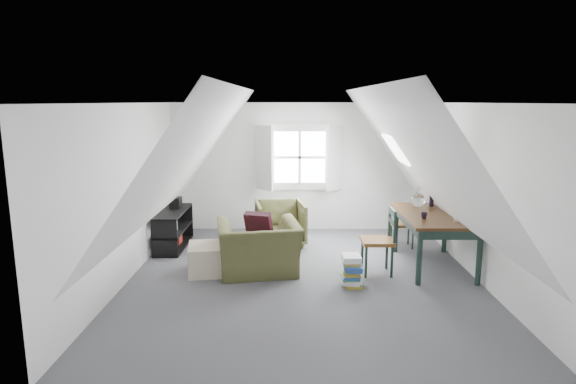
{
  "coord_description": "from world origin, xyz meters",
  "views": [
    {
      "loc": [
        -0.18,
        -6.61,
        2.52
      ],
      "look_at": [
        -0.22,
        0.6,
        1.16
      ],
      "focal_mm": 30.0,
      "sensor_mm": 36.0,
      "label": 1
    }
  ],
  "objects_px": {
    "dining_table": "(435,221)",
    "media_shelf": "(173,231)",
    "ottoman": "(211,259)",
    "dining_chair_far": "(403,224)",
    "armchair_near": "(259,272)",
    "magazine_stack": "(352,271)",
    "armchair_far": "(280,244)",
    "dining_chair_near": "(380,240)"
  },
  "relations": [
    {
      "from": "ottoman",
      "to": "magazine_stack",
      "type": "height_order",
      "value": "magazine_stack"
    },
    {
      "from": "dining_table",
      "to": "media_shelf",
      "type": "xyz_separation_m",
      "value": [
        -4.25,
        0.98,
        -0.43
      ]
    },
    {
      "from": "media_shelf",
      "to": "magazine_stack",
      "type": "height_order",
      "value": "media_shelf"
    },
    {
      "from": "dining_chair_far",
      "to": "dining_chair_near",
      "type": "xyz_separation_m",
      "value": [
        -0.64,
        -1.29,
        0.09
      ]
    },
    {
      "from": "armchair_far",
      "to": "media_shelf",
      "type": "bearing_deg",
      "value": 176.73
    },
    {
      "from": "armchair_near",
      "to": "dining_chair_far",
      "type": "relative_size",
      "value": 1.45
    },
    {
      "from": "dining_chair_near",
      "to": "media_shelf",
      "type": "height_order",
      "value": "dining_chair_near"
    },
    {
      "from": "media_shelf",
      "to": "magazine_stack",
      "type": "relative_size",
      "value": 2.95
    },
    {
      "from": "armchair_near",
      "to": "dining_chair_near",
      "type": "xyz_separation_m",
      "value": [
        1.8,
        -0.01,
        0.51
      ]
    },
    {
      "from": "magazine_stack",
      "to": "armchair_far",
      "type": "bearing_deg",
      "value": 117.79
    },
    {
      "from": "dining_table",
      "to": "magazine_stack",
      "type": "height_order",
      "value": "dining_table"
    },
    {
      "from": "dining_chair_near",
      "to": "magazine_stack",
      "type": "xyz_separation_m",
      "value": [
        -0.47,
        -0.5,
        -0.3
      ]
    },
    {
      "from": "media_shelf",
      "to": "magazine_stack",
      "type": "xyz_separation_m",
      "value": [
        2.9,
        -1.76,
        -0.08
      ]
    },
    {
      "from": "magazine_stack",
      "to": "media_shelf",
      "type": "bearing_deg",
      "value": 148.72
    },
    {
      "from": "dining_chair_near",
      "to": "dining_table",
      "type": "bearing_deg",
      "value": 119.78
    },
    {
      "from": "armchair_near",
      "to": "dining_table",
      "type": "height_order",
      "value": "dining_table"
    },
    {
      "from": "armchair_far",
      "to": "dining_chair_far",
      "type": "height_order",
      "value": "dining_chair_far"
    },
    {
      "from": "dining_chair_far",
      "to": "dining_chair_near",
      "type": "height_order",
      "value": "dining_chair_near"
    },
    {
      "from": "ottoman",
      "to": "dining_table",
      "type": "height_order",
      "value": "dining_table"
    },
    {
      "from": "dining_table",
      "to": "media_shelf",
      "type": "relative_size",
      "value": 1.32
    },
    {
      "from": "ottoman",
      "to": "media_shelf",
      "type": "distance_m",
      "value": 1.51
    },
    {
      "from": "media_shelf",
      "to": "dining_table",
      "type": "bearing_deg",
      "value": -9.71
    },
    {
      "from": "armchair_near",
      "to": "magazine_stack",
      "type": "bearing_deg",
      "value": 148.65
    },
    {
      "from": "ottoman",
      "to": "magazine_stack",
      "type": "relative_size",
      "value": 1.48
    },
    {
      "from": "armchair_near",
      "to": "ottoman",
      "type": "bearing_deg",
      "value": -10.82
    },
    {
      "from": "ottoman",
      "to": "media_shelf",
      "type": "relative_size",
      "value": 0.5
    },
    {
      "from": "armchair_near",
      "to": "media_shelf",
      "type": "distance_m",
      "value": 2.03
    },
    {
      "from": "dining_chair_far",
      "to": "magazine_stack",
      "type": "distance_m",
      "value": 2.12
    },
    {
      "from": "dining_table",
      "to": "dining_chair_far",
      "type": "xyz_separation_m",
      "value": [
        -0.24,
        1.01,
        -0.3
      ]
    },
    {
      "from": "dining_table",
      "to": "dining_chair_far",
      "type": "bearing_deg",
      "value": 98.94
    },
    {
      "from": "ottoman",
      "to": "dining_chair_far",
      "type": "height_order",
      "value": "dining_chair_far"
    },
    {
      "from": "armchair_far",
      "to": "media_shelf",
      "type": "height_order",
      "value": "media_shelf"
    },
    {
      "from": "dining_table",
      "to": "magazine_stack",
      "type": "relative_size",
      "value": 3.88
    },
    {
      "from": "dining_chair_near",
      "to": "magazine_stack",
      "type": "bearing_deg",
      "value": -31.13
    },
    {
      "from": "armchair_near",
      "to": "dining_chair_near",
      "type": "distance_m",
      "value": 1.87
    },
    {
      "from": "dining_table",
      "to": "dining_chair_far",
      "type": "relative_size",
      "value": 2.06
    },
    {
      "from": "armchair_near",
      "to": "dining_chair_near",
      "type": "bearing_deg",
      "value": 169.36
    },
    {
      "from": "ottoman",
      "to": "dining_chair_near",
      "type": "height_order",
      "value": "dining_chair_near"
    },
    {
      "from": "dining_chair_far",
      "to": "media_shelf",
      "type": "bearing_deg",
      "value": 9.7
    },
    {
      "from": "dining_table",
      "to": "dining_chair_far",
      "type": "distance_m",
      "value": 1.08
    },
    {
      "from": "dining_table",
      "to": "magazine_stack",
      "type": "xyz_separation_m",
      "value": [
        -1.34,
        -0.78,
        -0.51
      ]
    },
    {
      "from": "dining_chair_far",
      "to": "media_shelf",
      "type": "relative_size",
      "value": 0.64
    }
  ]
}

